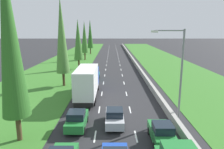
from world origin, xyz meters
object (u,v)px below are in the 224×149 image
object	(u,v)px
green_hatchback_right_lane	(163,133)
poplar_tree_fifth	(91,34)
poplar_tree_third	(79,40)
teal_sedan_left_lane	(95,75)
poplar_tree_second	(62,36)
street_light_mast	(179,69)
poplar_tree_fourth	(85,37)
white_box_truck_left_lane	(88,82)
silver_hatchback_centre_lane	(115,117)
green_hatchback_left_lane_second	(78,119)
poplar_tree_nearest	(10,35)

from	to	relation	value
green_hatchback_right_lane	poplar_tree_fifth	size ratio (longest dim) A/B	0.31
poplar_tree_third	teal_sedan_left_lane	bearing A→B (deg)	-67.64
teal_sedan_left_lane	poplar_tree_second	world-z (taller)	poplar_tree_second
street_light_mast	green_hatchback_right_lane	bearing A→B (deg)	-118.22
poplar_tree_fourth	white_box_truck_left_lane	bearing A→B (deg)	-82.11
silver_hatchback_centre_lane	teal_sedan_left_lane	distance (m)	18.60
green_hatchback_right_lane	street_light_mast	size ratio (longest dim) A/B	0.43
green_hatchback_left_lane_second	poplar_tree_nearest	bearing A→B (deg)	-154.08
poplar_tree_nearest	street_light_mast	size ratio (longest dim) A/B	1.67
teal_sedan_left_lane	poplar_tree_second	distance (m)	9.40
poplar_tree_third	poplar_tree_fourth	xyz separation A→B (m)	(-0.43, 14.31, 0.10)
white_box_truck_left_lane	street_light_mast	size ratio (longest dim) A/B	1.04
teal_sedan_left_lane	poplar_tree_third	size ratio (longest dim) A/B	0.40
silver_hatchback_centre_lane	poplar_tree_second	distance (m)	17.75
teal_sedan_left_lane	silver_hatchback_centre_lane	bearing A→B (deg)	-79.18
poplar_tree_third	poplar_tree_fifth	world-z (taller)	poplar_tree_fifth
white_box_truck_left_lane	poplar_tree_second	size ratio (longest dim) A/B	0.68
green_hatchback_left_lane_second	white_box_truck_left_lane	xyz separation A→B (m)	(-0.00, 8.78, 1.35)
poplar_tree_fifth	street_light_mast	world-z (taller)	poplar_tree_fifth
silver_hatchback_centre_lane	green_hatchback_left_lane_second	world-z (taller)	same
white_box_truck_left_lane	teal_sedan_left_lane	distance (m)	10.12
poplar_tree_second	poplar_tree_third	size ratio (longest dim) A/B	1.23
white_box_truck_left_lane	poplar_tree_second	bearing A→B (deg)	127.60
green_hatchback_right_lane	silver_hatchback_centre_lane	xyz separation A→B (m)	(-3.76, 3.02, 0.00)
poplar_tree_third	poplar_tree_second	bearing A→B (deg)	-90.45
street_light_mast	silver_hatchback_centre_lane	bearing A→B (deg)	-166.20
poplar_tree_second	street_light_mast	world-z (taller)	poplar_tree_second
poplar_tree_third	white_box_truck_left_lane	bearing A→B (deg)	-77.95
poplar_tree_second	street_light_mast	size ratio (longest dim) A/B	1.53
green_hatchback_right_lane	poplar_tree_fourth	distance (m)	48.26
poplar_tree_nearest	street_light_mast	bearing A→B (deg)	16.61
teal_sedan_left_lane	poplar_tree_fifth	size ratio (longest dim) A/B	0.36
poplar_tree_fifth	poplar_tree_fourth	bearing A→B (deg)	-90.31
green_hatchback_right_lane	street_light_mast	xyz separation A→B (m)	(2.44, 4.54, 4.40)
white_box_truck_left_lane	street_light_mast	distance (m)	12.16
teal_sedan_left_lane	street_light_mast	world-z (taller)	street_light_mast
green_hatchback_right_lane	white_box_truck_left_lane	xyz separation A→B (m)	(-7.24, 11.26, 1.35)
poplar_tree_nearest	street_light_mast	distance (m)	15.04
poplar_tree_third	poplar_tree_fifth	size ratio (longest dim) A/B	0.89
poplar_tree_third	silver_hatchback_centre_lane	bearing A→B (deg)	-74.75
poplar_tree_nearest	poplar_tree_fourth	bearing A→B (deg)	90.60
green_hatchback_right_lane	poplar_tree_second	xyz separation A→B (m)	(-11.79, 17.17, 7.11)
poplar_tree_fourth	poplar_tree_fifth	size ratio (longest dim) A/B	0.91
green_hatchback_right_lane	green_hatchback_left_lane_second	bearing A→B (deg)	161.05
poplar_tree_second	poplar_tree_fourth	bearing A→B (deg)	90.61
street_light_mast	poplar_tree_nearest	bearing A→B (deg)	-163.39
teal_sedan_left_lane	poplar_tree_nearest	distance (m)	22.74
white_box_truck_left_lane	teal_sedan_left_lane	xyz separation A→B (m)	(-0.01, 10.03, -1.37)
white_box_truck_left_lane	poplar_tree_third	size ratio (longest dim) A/B	0.84
teal_sedan_left_lane	poplar_tree_third	xyz separation A→B (m)	(-4.42, 10.74, 5.86)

